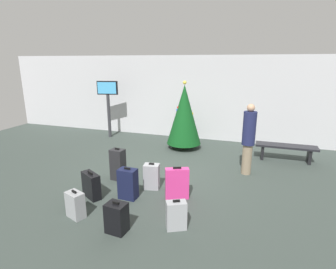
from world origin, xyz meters
name	(u,v)px	position (x,y,z in m)	size (l,w,h in m)	color
ground_plane	(162,172)	(0.00, 0.00, 0.00)	(16.00, 16.00, 0.00)	#38423D
back_wall	(193,98)	(0.00, 3.56, 1.53)	(16.00, 0.20, 3.07)	silver
holiday_tree	(184,115)	(0.03, 2.14, 1.16)	(1.13, 1.13, 2.26)	#4C3319
flight_info_kiosk	(108,99)	(-3.07, 2.61, 1.46)	(0.77, 0.26, 2.14)	#333338
waiting_bench	(286,149)	(3.19, 1.93, 0.37)	(1.71, 0.44, 0.48)	black
traveller_0	(249,138)	(2.14, 0.58, 0.98)	(0.39, 0.39, 1.85)	gray
suitcase_0	(177,183)	(0.79, -1.25, 0.34)	(0.52, 0.35, 0.72)	#E5388C
suitcase_1	(75,205)	(-0.82, -2.55, 0.25)	(0.40, 0.33, 0.54)	#9EA0A5
suitcase_2	(128,184)	(-0.20, -1.58, 0.33)	(0.39, 0.27, 0.70)	#141938
suitcase_3	(118,165)	(-0.87, -0.79, 0.39)	(0.36, 0.29, 0.82)	#232326
suitcase_4	(117,218)	(0.14, -2.71, 0.27)	(0.37, 0.31, 0.57)	black
suitcase_5	(91,185)	(-0.98, -1.79, 0.28)	(0.54, 0.43, 0.59)	black
suitcase_6	(152,176)	(0.10, -0.99, 0.29)	(0.38, 0.30, 0.63)	#9EA0A5
suitcase_7	(176,215)	(1.09, -2.31, 0.26)	(0.40, 0.33, 0.56)	#9EA0A5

